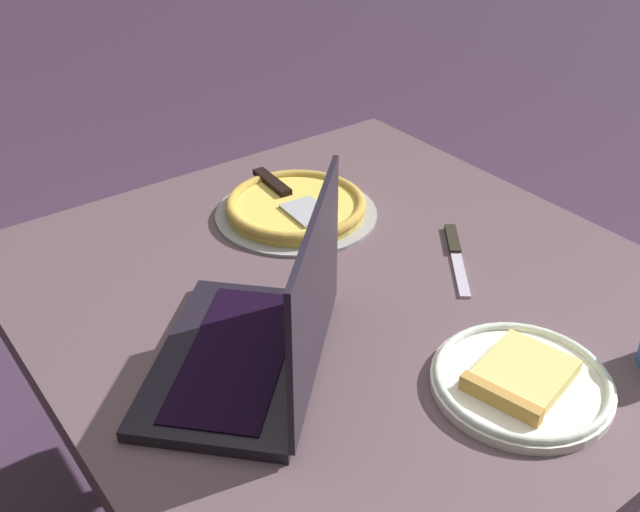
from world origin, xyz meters
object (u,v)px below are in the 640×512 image
at_px(table_knife, 456,252).
at_px(dining_table, 350,328).
at_px(laptop, 264,336).
at_px(pizza_tray, 296,207).
at_px(pizza_plate, 521,380).

bearing_deg(table_knife, dining_table, 81.02).
distance_m(laptop, table_knife, 0.44).
bearing_deg(pizza_tray, dining_table, 165.54).
height_order(pizza_plate, pizza_tray, same).
relative_size(pizza_tray, table_knife, 1.68).
xyz_separation_m(pizza_plate, pizza_tray, (0.58, -0.03, 0.00)).
relative_size(laptop, pizza_plate, 1.62).
bearing_deg(laptop, dining_table, -68.93).
bearing_deg(pizza_tray, table_knife, -152.93).
relative_size(pizza_plate, table_knife, 1.35).
bearing_deg(laptop, pizza_plate, -133.42).
xyz_separation_m(laptop, table_knife, (0.05, -0.43, -0.05)).
bearing_deg(dining_table, pizza_tray, -14.46).
bearing_deg(dining_table, laptop, 111.07).
xyz_separation_m(pizza_tray, table_knife, (-0.28, -0.14, -0.01)).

